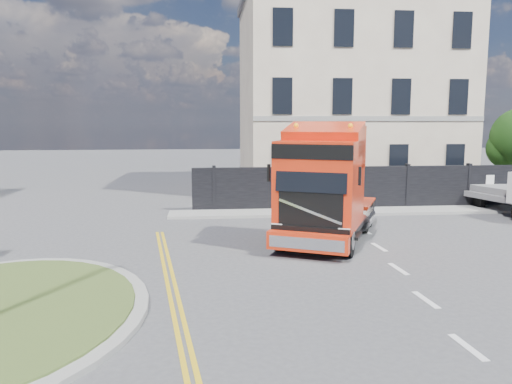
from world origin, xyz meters
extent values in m
plane|color=#424244|center=(0.00, 0.00, 0.00)|extent=(120.00, 120.00, 0.00)
cube|color=black|center=(6.00, 9.00, 1.00)|extent=(18.00, 0.25, 2.00)
cube|color=beige|center=(6.00, 16.50, 5.50)|extent=(12.00, 10.00, 11.00)
sphere|color=black|center=(14.00, 12.40, 2.60)|extent=(2.20, 2.20, 2.20)
cube|color=gray|center=(6.00, 8.10, 0.06)|extent=(20.00, 1.60, 0.12)
cube|color=black|center=(2.01, 3.69, 0.73)|extent=(4.80, 6.59, 0.44)
cube|color=red|center=(1.28, 2.14, 2.10)|extent=(3.29, 3.34, 2.74)
cube|color=red|center=(1.72, 3.07, 3.22)|extent=(2.58, 1.84, 1.37)
cube|color=black|center=(0.75, 1.01, 2.49)|extent=(1.97, 0.97, 1.03)
cube|color=red|center=(0.61, 0.73, 0.54)|extent=(2.35, 1.35, 0.54)
cylinder|color=black|center=(-0.01, 1.89, 0.51)|extent=(0.72, 1.05, 1.02)
cylinder|color=gray|center=(-0.01, 1.89, 0.51)|extent=(0.56, 0.66, 0.56)
cylinder|color=black|center=(1.90, 0.99, 0.51)|extent=(0.72, 1.05, 1.02)
cylinder|color=gray|center=(1.90, 0.99, 0.51)|extent=(0.56, 0.66, 0.56)
cylinder|color=black|center=(1.48, 5.03, 0.51)|extent=(0.72, 1.05, 1.02)
cylinder|color=gray|center=(1.48, 5.03, 0.51)|extent=(0.56, 0.66, 0.56)
cylinder|color=black|center=(3.39, 4.12, 0.51)|extent=(0.72, 1.05, 1.02)
cylinder|color=gray|center=(3.39, 4.12, 0.51)|extent=(0.56, 0.66, 0.56)
cylinder|color=black|center=(1.98, 6.09, 0.51)|extent=(0.72, 1.05, 1.02)
cylinder|color=gray|center=(1.98, 6.09, 0.51)|extent=(0.56, 0.66, 0.56)
cylinder|color=black|center=(3.89, 5.18, 0.51)|extent=(0.72, 1.05, 1.02)
cylinder|color=gray|center=(3.89, 5.18, 0.51)|extent=(0.56, 0.66, 0.56)
cylinder|color=black|center=(10.32, 8.48, 0.35)|extent=(0.25, 0.69, 0.69)
camera|label=1|loc=(-2.28, -13.34, 4.06)|focal=35.00mm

